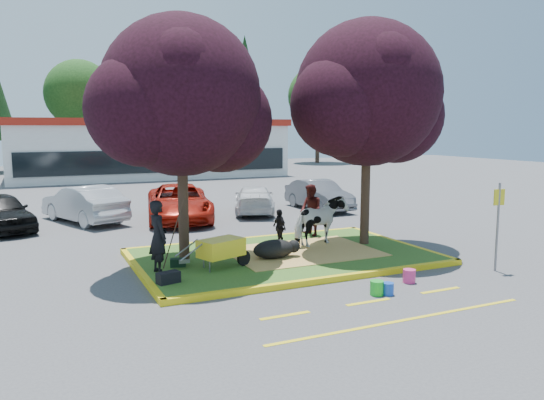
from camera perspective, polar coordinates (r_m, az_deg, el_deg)
name	(u,v)px	position (r m, az deg, el deg)	size (l,w,h in m)	color
ground	(284,259)	(15.31, 1.25, -6.35)	(90.00, 90.00, 0.00)	#424244
median_island	(284,256)	(15.29, 1.25, -6.07)	(8.00, 5.00, 0.15)	#30571B
curb_near	(330,279)	(13.10, 6.23, -8.49)	(8.30, 0.16, 0.15)	yellow
curb_far	(250,239)	(17.59, -2.43, -4.25)	(8.30, 0.16, 0.15)	yellow
curb_left	(140,272)	(14.05, -14.03, -7.55)	(0.16, 5.30, 0.15)	yellow
curb_right	(399,244)	(17.42, 13.46, -4.57)	(0.16, 5.30, 0.15)	yellow
straw_bedding	(302,252)	(15.53, 3.25, -5.56)	(4.20, 3.00, 0.01)	tan
tree_purple_left	(182,104)	(14.24, -9.67, 10.19)	(5.06, 4.20, 6.51)	black
tree_purple_right	(368,100)	(16.50, 10.34, 10.52)	(5.30, 4.40, 6.82)	black
fire_lane_stripe_a	(285,316)	(10.85, 1.42, -12.32)	(1.10, 0.12, 0.01)	yellow
fire_lane_stripe_b	(368,302)	(11.82, 10.32, -10.74)	(1.10, 0.12, 0.01)	yellow
fire_lane_stripe_c	(440,290)	(13.03, 17.65, -9.24)	(1.10, 0.12, 0.01)	yellow
fire_lane_long	(404,320)	(10.92, 14.01, -12.43)	(6.00, 0.10, 0.01)	yellow
retail_building	(149,147)	(42.23, -13.07, 5.54)	(20.40, 8.40, 4.40)	silver
treeline	(117,84)	(51.70, -16.32, 11.88)	(46.58, 7.80, 14.63)	black
cow	(320,221)	(16.24, 5.21, -2.29)	(0.82, 1.79, 1.51)	white
calf	(274,249)	(14.68, 0.21, -5.30)	(1.21, 0.69, 0.53)	black
handler	(158,237)	(13.40, -12.15, -3.90)	(0.67, 0.44, 1.83)	black
visitor_a	(311,210)	(17.73, 4.19, -1.09)	(0.84, 0.65, 1.72)	#421313
visitor_b	(279,228)	(16.15, 0.79, -2.99)	(0.67, 0.28, 1.14)	black
wheelbarrow	(222,248)	(13.68, -5.43, -5.17)	(2.01, 1.03, 0.76)	black
gear_bag_dark	(168,278)	(12.66, -11.09, -8.19)	(0.52, 0.28, 0.26)	black
gear_bag_green	(178,263)	(14.09, -10.07, -6.64)	(0.40, 0.25, 0.21)	black
sign_post	(498,217)	(14.95, 23.14, -1.74)	(0.33, 0.07, 2.33)	slate
bucket_green	(377,288)	(12.28, 11.21, -9.26)	(0.31, 0.31, 0.33)	green
bucket_pink	(409,276)	(13.40, 14.54, -7.92)	(0.31, 0.31, 0.33)	#D83077
bucket_blue	(388,289)	(12.36, 12.37, -9.31)	(0.26, 0.26, 0.28)	#1647B7
car_black	(0,212)	(21.64, -27.21, -1.17)	(1.65, 4.10, 1.40)	black
car_silver	(84,204)	(22.36, -19.55, -0.40)	(1.55, 4.46, 1.47)	#AEB1B6
car_red	(179,203)	(21.76, -9.98, -0.28)	(2.43, 5.27, 1.47)	#A91B0E
car_white	(254,199)	(23.40, -1.92, 0.07)	(1.70, 4.17, 1.21)	silver
car_grey	(319,195)	(24.43, 5.05, 0.55)	(1.44, 4.12, 1.36)	#57585E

